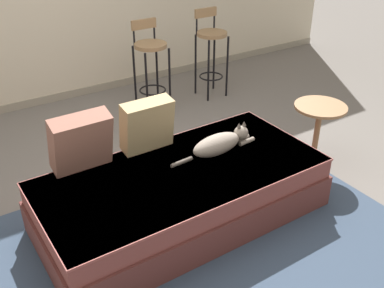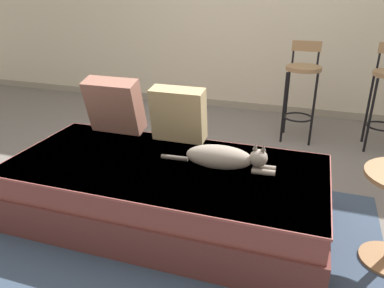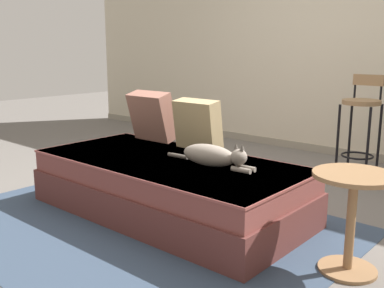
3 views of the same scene
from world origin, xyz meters
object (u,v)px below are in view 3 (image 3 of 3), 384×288
(throw_pillow_middle, at_px, (197,124))
(side_table, at_px, (352,208))
(couch, at_px, (168,186))
(cat, at_px, (213,156))
(bar_stool_near_window, at_px, (361,117))
(throw_pillow_corner, at_px, (152,116))

(throw_pillow_middle, relative_size, side_table, 0.71)
(throw_pillow_middle, bearing_deg, side_table, -15.03)
(couch, relative_size, cat, 2.78)
(couch, height_order, bar_stool_near_window, bar_stool_near_window)
(couch, distance_m, bar_stool_near_window, 1.97)
(couch, relative_size, throw_pillow_middle, 5.13)
(throw_pillow_corner, xyz_separation_m, bar_stool_near_window, (1.29, 1.40, -0.04))
(throw_pillow_middle, relative_size, bar_stool_near_window, 0.41)
(bar_stool_near_window, bearing_deg, couch, -112.01)
(throw_pillow_corner, distance_m, side_table, 2.01)
(throw_pillow_middle, height_order, side_table, throw_pillow_middle)
(cat, bearing_deg, couch, -170.73)
(bar_stool_near_window, distance_m, side_table, 1.91)
(throw_pillow_middle, distance_m, bar_stool_near_window, 1.59)
(throw_pillow_corner, distance_m, cat, 1.01)
(cat, bearing_deg, side_table, -2.81)
(cat, xyz_separation_m, bar_stool_near_window, (0.35, 1.73, 0.11))
(couch, distance_m, cat, 0.47)
(couch, xyz_separation_m, throw_pillow_middle, (-0.05, 0.40, 0.41))
(throw_pillow_corner, relative_size, throw_pillow_middle, 1.08)
(couch, height_order, throw_pillow_corner, throw_pillow_corner)
(bar_stool_near_window, height_order, side_table, bar_stool_near_window)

